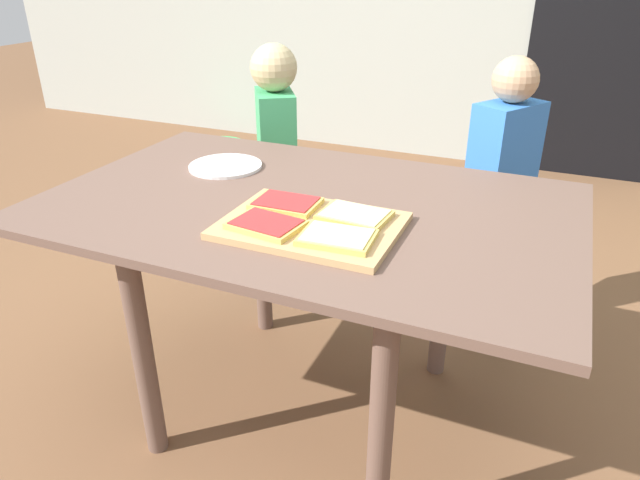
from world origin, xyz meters
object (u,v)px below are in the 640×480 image
at_px(pizza_slice_near_left, 266,224).
at_px(pizza_slice_near_right, 337,237).
at_px(dining_table, 307,234).
at_px(pizza_slice_far_left, 286,203).
at_px(child_left, 277,152).
at_px(child_right, 500,183).
at_px(plate_white_left, 225,166).
at_px(cutting_board, 311,226).
at_px(pizza_slice_far_right, 355,215).
at_px(garden_hose_coil, 217,146).

bearing_deg(pizza_slice_near_left, pizza_slice_near_right, 0.38).
xyz_separation_m(dining_table, pizza_slice_near_right, (0.18, -0.22, 0.12)).
relative_size(pizza_slice_far_left, child_left, 0.17).
distance_m(pizza_slice_far_left, child_right, 0.95).
relative_size(pizza_slice_near_right, plate_white_left, 0.76).
bearing_deg(child_right, cutting_board, -111.70).
relative_size(cutting_board, pizza_slice_near_right, 2.44).
height_order(pizza_slice_far_left, child_left, child_left).
bearing_deg(child_left, pizza_slice_far_right, -51.46).
height_order(dining_table, child_right, child_right).
distance_m(cutting_board, pizza_slice_near_left, 0.11).
distance_m(pizza_slice_far_left, pizza_slice_near_left, 0.14).
bearing_deg(garden_hose_coil, dining_table, -51.80).
height_order(cutting_board, child_right, child_right).
bearing_deg(dining_table, plate_white_left, 155.88).
bearing_deg(child_left, pizza_slice_far_left, -61.05).
bearing_deg(child_right, dining_table, -120.59).
bearing_deg(dining_table, pizza_slice_far_left, -103.38).
bearing_deg(pizza_slice_near_left, pizza_slice_far_right, 37.18).
bearing_deg(child_left, dining_table, -57.04).
height_order(pizza_slice_near_right, garden_hose_coil, pizza_slice_near_right).
relative_size(cutting_board, pizza_slice_near_left, 2.35).
xyz_separation_m(cutting_board, pizza_slice_near_right, (0.09, -0.07, 0.02)).
height_order(plate_white_left, garden_hose_coil, plate_white_left).
bearing_deg(dining_table, pizza_slice_near_left, -91.37).
relative_size(cutting_board, pizza_slice_far_left, 2.51).
bearing_deg(garden_hose_coil, child_right, -34.75).
bearing_deg(pizza_slice_near_right, cutting_board, 145.18).
distance_m(pizza_slice_far_right, child_left, 1.00).
xyz_separation_m(dining_table, cutting_board, (0.08, -0.15, 0.10)).
distance_m(pizza_slice_near_left, child_right, 1.06).
height_order(pizza_slice_near_right, pizza_slice_far_left, same).
distance_m(pizza_slice_near_left, child_left, 1.02).
height_order(pizza_slice_near_right, child_right, child_right).
height_order(dining_table, plate_white_left, plate_white_left).
distance_m(pizza_slice_near_right, garden_hose_coil, 3.25).
distance_m(cutting_board, pizza_slice_far_left, 0.12).
xyz_separation_m(dining_table, garden_hose_coil, (-1.79, 2.27, -0.60)).
relative_size(dining_table, plate_white_left, 6.24).
distance_m(pizza_slice_near_right, plate_white_left, 0.65).
distance_m(pizza_slice_far_right, pizza_slice_near_right, 0.13).
relative_size(pizza_slice_far_right, child_right, 0.17).
height_order(dining_table, pizza_slice_far_right, pizza_slice_far_right).
distance_m(pizza_slice_near_right, child_left, 1.11).
bearing_deg(pizza_slice_far_right, pizza_slice_far_left, 179.37).
bearing_deg(pizza_slice_far_right, dining_table, 153.39).
bearing_deg(plate_white_left, dining_table, -24.12).
height_order(pizza_slice_far_left, garden_hose_coil, pizza_slice_far_left).
distance_m(cutting_board, plate_white_left, 0.53).
bearing_deg(dining_table, child_left, 122.96).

